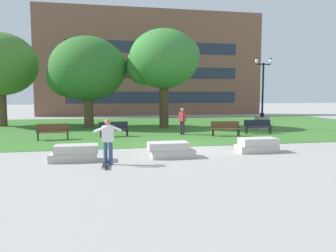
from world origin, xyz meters
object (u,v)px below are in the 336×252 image
at_px(concrete_block_left, 170,150).
at_px(lamp_post_right, 262,115).
at_px(concrete_block_right, 257,145).
at_px(skateboard, 105,165).
at_px(person_skateboarder, 108,139).
at_px(park_bench_near_left, 53,131).
at_px(park_bench_far_right, 114,128).
at_px(park_bench_far_left, 258,126).
at_px(concrete_block_center, 75,153).
at_px(park_bench_near_right, 225,128).
at_px(person_bystander_near_lawn, 182,120).

height_order(concrete_block_left, lamp_post_right, lamp_post_right).
distance_m(concrete_block_right, skateboard, 7.02).
xyz_separation_m(person_skateboarder, park_bench_near_left, (-3.02, 7.26, -0.44)).
bearing_deg(park_bench_near_left, concrete_block_left, -48.59).
bearing_deg(park_bench_far_right, park_bench_near_left, -167.22).
bearing_deg(park_bench_far_left, concrete_block_left, -136.91).
bearing_deg(concrete_block_center, concrete_block_left, -0.09).
distance_m(park_bench_far_right, lamp_post_right, 11.21).
height_order(park_bench_near_right, park_bench_far_right, same).
distance_m(concrete_block_left, skateboard, 2.99).
bearing_deg(park_bench_far_left, person_skateboarder, -141.79).
height_order(park_bench_near_right, person_bystander_near_lawn, person_bystander_near_lawn).
xyz_separation_m(concrete_block_left, skateboard, (-2.66, -1.33, -0.22)).
height_order(concrete_block_center, park_bench_far_left, park_bench_far_left).
height_order(concrete_block_left, person_bystander_near_lawn, person_bystander_near_lawn).
xyz_separation_m(concrete_block_right, skateboard, (-6.77, -1.81, -0.22)).
height_order(concrete_block_left, person_skateboarder, person_skateboarder).
xyz_separation_m(concrete_block_center, park_bench_near_left, (-1.74, 6.32, 0.23)).
height_order(concrete_block_right, skateboard, concrete_block_right).
xyz_separation_m(skateboard, park_bench_far_right, (0.55, 8.45, 0.45)).
xyz_separation_m(concrete_block_center, person_bystander_near_lawn, (6.07, 7.19, 0.68)).
bearing_deg(concrete_block_center, lamp_post_right, 36.37).
relative_size(concrete_block_right, skateboard, 1.75).
relative_size(concrete_block_center, person_skateboarder, 1.08).
bearing_deg(person_skateboarder, park_bench_far_left, 38.21).
xyz_separation_m(concrete_block_center, skateboard, (1.18, -1.34, -0.22)).
height_order(skateboard, park_bench_far_right, park_bench_far_right).
relative_size(person_skateboarder, park_bench_near_left, 0.92).
relative_size(concrete_block_center, park_bench_near_right, 1.00).
bearing_deg(concrete_block_right, concrete_block_left, -173.42).
xyz_separation_m(park_bench_far_right, lamp_post_right, (10.97, 2.24, 0.54)).
height_order(park_bench_near_left, park_bench_far_left, same).
relative_size(concrete_block_center, park_bench_far_left, 1.00).
relative_size(person_skateboarder, park_bench_near_right, 0.92).
distance_m(concrete_block_center, park_bench_near_right, 10.51).
bearing_deg(person_bystander_near_lawn, concrete_block_right, -74.37).
bearing_deg(park_bench_far_right, lamp_post_right, 11.56).
relative_size(skateboard, person_bystander_near_lawn, 0.60).
distance_m(skateboard, person_bystander_near_lawn, 9.88).
bearing_deg(park_bench_far_right, skateboard, -93.70).
height_order(park_bench_near_left, park_bench_far_right, same).
relative_size(person_skateboarder, park_bench_far_right, 0.93).
relative_size(park_bench_far_left, park_bench_far_right, 1.00).
bearing_deg(lamp_post_right, person_skateboarder, -137.96).
distance_m(concrete_block_right, park_bench_far_right, 9.11).
relative_size(skateboard, park_bench_far_right, 0.56).
height_order(park_bench_far_right, lamp_post_right, lamp_post_right).
distance_m(park_bench_near_left, lamp_post_right, 14.76).
bearing_deg(concrete_block_left, concrete_block_right, 6.58).
relative_size(concrete_block_right, person_skateboarder, 1.05).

